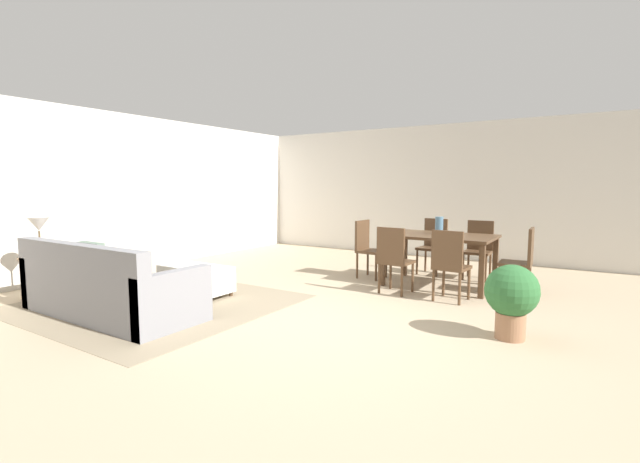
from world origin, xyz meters
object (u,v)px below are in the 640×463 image
at_px(side_table, 41,266).
at_px(dining_chair_head_west, 367,245).
at_px(dining_chair_far_left, 433,243).
at_px(couch, 108,290).
at_px(potted_plant, 512,295).
at_px(dining_table, 439,241).
at_px(dining_chair_head_east, 522,258).
at_px(table_lamp, 39,226).
at_px(dining_chair_near_left, 394,256).
at_px(dining_chair_far_right, 479,246).
at_px(ottoman_table, 193,278).
at_px(dining_chair_near_right, 449,261).
at_px(vase_centerpiece, 439,226).

height_order(side_table, dining_chair_head_west, dining_chair_head_west).
xyz_separation_m(side_table, dining_chair_far_left, (3.78, 4.40, 0.09)).
bearing_deg(couch, potted_plant, 22.34).
height_order(dining_table, dining_chair_head_east, dining_chair_head_east).
distance_m(table_lamp, dining_table, 5.46).
relative_size(dining_chair_near_left, dining_chair_head_east, 1.00).
height_order(couch, dining_chair_far_right, dining_chair_far_right).
bearing_deg(dining_chair_head_west, dining_table, 1.65).
height_order(table_lamp, dining_chair_head_west, table_lamp).
distance_m(dining_chair_head_east, dining_chair_head_west, 2.28).
distance_m(couch, dining_table, 4.45).
xyz_separation_m(side_table, dining_table, (4.15, 3.53, 0.24)).
bearing_deg(dining_table, ottoman_table, -138.91).
relative_size(dining_chair_near_right, potted_plant, 1.27).
bearing_deg(table_lamp, dining_chair_near_left, 35.51).
bearing_deg(table_lamp, dining_chair_far_left, 49.36).
xyz_separation_m(couch, ottoman_table, (0.05, 1.20, -0.07)).
distance_m(table_lamp, vase_centerpiece, 5.46).
height_order(couch, vase_centerpiece, vase_centerpiece).
bearing_deg(ottoman_table, dining_chair_head_west, 56.76).
height_order(couch, dining_chair_near_right, dining_chair_near_right).
height_order(side_table, dining_chair_near_left, dining_chair_near_left).
bearing_deg(dining_chair_near_left, ottoman_table, -147.05).
relative_size(ottoman_table, table_lamp, 2.11).
relative_size(dining_table, dining_chair_near_left, 1.67).
bearing_deg(vase_centerpiece, dining_chair_head_west, -175.93).
distance_m(vase_centerpiece, potted_plant, 2.37).
bearing_deg(dining_chair_far_right, vase_centerpiece, -116.43).
bearing_deg(dining_chair_far_left, vase_centerpiece, -66.95).
xyz_separation_m(dining_chair_head_east, dining_chair_head_west, (-2.28, -0.04, 0.00)).
xyz_separation_m(dining_chair_near_left, dining_chair_far_left, (-0.01, 1.70, 0.00)).
bearing_deg(dining_chair_near_right, side_table, -149.22).
height_order(dining_chair_head_west, potted_plant, dining_chair_head_west).
relative_size(dining_chair_near_left, dining_chair_near_right, 1.00).
bearing_deg(side_table, vase_centerpiece, 40.94).
height_order(dining_chair_far_left, vase_centerpiece, vase_centerpiece).
bearing_deg(dining_chair_near_left, dining_table, 66.36).
relative_size(couch, dining_table, 1.50).
distance_m(side_table, dining_chair_head_east, 6.36).
bearing_deg(dining_chair_far_right, potted_plant, -70.93).
distance_m(dining_chair_far_right, dining_chair_head_west, 1.76).
xyz_separation_m(dining_chair_near_right, dining_chair_far_right, (-0.03, 1.66, 0.00)).
height_order(dining_chair_near_right, potted_plant, dining_chair_near_right).
bearing_deg(ottoman_table, side_table, -140.88).
bearing_deg(dining_chair_near_right, table_lamp, -149.22).
distance_m(dining_chair_far_left, dining_chair_far_right, 0.74).
relative_size(dining_chair_far_left, vase_centerpiece, 3.55).
height_order(dining_chair_near_right, dining_chair_head_east, same).
xyz_separation_m(dining_chair_far_left, dining_chair_far_right, (0.74, -0.03, 0.00)).
bearing_deg(dining_table, dining_chair_head_west, -178.35).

